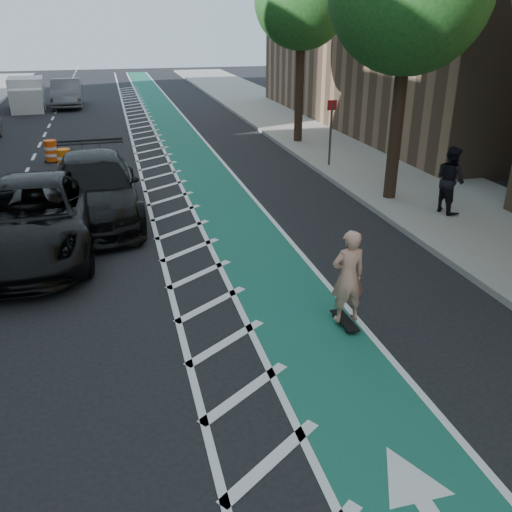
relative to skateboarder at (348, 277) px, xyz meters
name	(u,v)px	position (x,y,z in m)	size (l,w,h in m)	color
ground	(142,410)	(-3.70, -1.44, -0.97)	(120.00, 120.00, 0.00)	black
bike_lane	(217,193)	(-0.70, 8.56, -0.96)	(2.00, 90.00, 0.01)	#17523B
buffer_strip	(170,197)	(-2.20, 8.56, -0.96)	(1.40, 90.00, 0.01)	silver
sidewalk_right	(402,177)	(5.80, 8.56, -0.89)	(5.00, 90.00, 0.15)	gray
curb_right	(336,182)	(3.35, 8.56, -0.89)	(0.12, 90.00, 0.16)	gray
tree_r_d	(306,1)	(4.20, 14.56, 4.80)	(4.20, 4.20, 7.90)	#382619
sign_post	(331,132)	(3.90, 10.56, 0.38)	(0.35, 0.08, 2.47)	#4C4C4C
skateboard	(345,321)	(0.00, 0.00, -0.88)	(0.25, 0.81, 0.11)	black
skateboarder	(348,277)	(0.00, 0.00, 0.00)	(0.63, 0.41, 1.72)	tan
suv_near	(32,218)	(-5.73, 5.04, -0.12)	(2.80, 6.08, 1.69)	black
suv_far	(94,188)	(-4.35, 7.15, -0.12)	(2.36, 5.82, 1.69)	black
car_grey	(67,93)	(-6.29, 29.54, -0.13)	(1.77, 5.07, 1.67)	#5B5B60
pedestrian	(450,180)	(5.07, 4.75, 0.10)	(0.89, 0.69, 1.83)	black
box_truck	(27,95)	(-8.58, 28.99, -0.13)	(2.30, 4.52, 1.82)	silver
barrel_b	(65,161)	(-5.50, 12.56, -0.57)	(0.61, 0.61, 0.84)	orange
barrel_c	(51,152)	(-6.10, 14.35, -0.58)	(0.61, 0.61, 0.83)	#F54C0C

